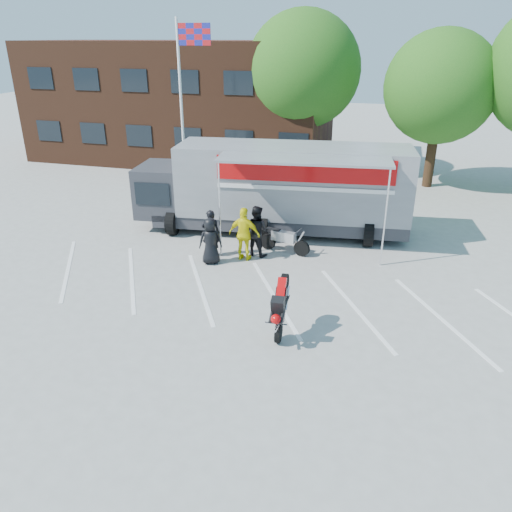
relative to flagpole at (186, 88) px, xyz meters
The scene contains 13 objects.
ground 12.83m from the flagpole, 58.02° to the right, with size 100.00×100.00×0.00m, color #A3A39E.
parking_bay_lines 12.06m from the flagpole, 55.25° to the right, with size 18.00×5.00×0.01m, color white.
office_building 8.97m from the flagpole, 115.15° to the left, with size 18.00×8.00×7.00m, color #4A2718.
flagpole is the anchor object (origin of this frame).
tree_left 7.37m from the flagpole, 54.72° to the left, with size 6.12×6.12×8.64m.
tree_mid 12.31m from the flagpole, 23.97° to the left, with size 5.44×5.44×7.68m.
transporter_truck 8.14m from the flagpole, 33.72° to the right, with size 10.83×5.22×3.45m, color gray, non-canonical shape.
parked_motorcycle 9.66m from the flagpole, 43.22° to the right, with size 0.66×1.98×1.04m, color silver, non-canonical shape.
stunt_bike_rider 13.87m from the flagpole, 56.60° to the right, with size 0.72×1.52×1.79m, color black, non-canonical shape.
spectator_leather_a 9.19m from the flagpole, 62.55° to the right, with size 0.80×0.52×1.64m, color black.
spectator_leather_b 8.61m from the flagpole, 61.89° to the right, with size 0.63×0.41×1.72m, color black.
spectator_leather_c 8.94m from the flagpole, 50.35° to the right, with size 0.89×0.70×1.84m, color black.
spectator_hivis 9.15m from the flagpole, 54.19° to the right, with size 1.12×0.46×1.91m, color yellow.
Camera 1 is at (3.30, -11.97, 7.22)m, focal length 35.00 mm.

